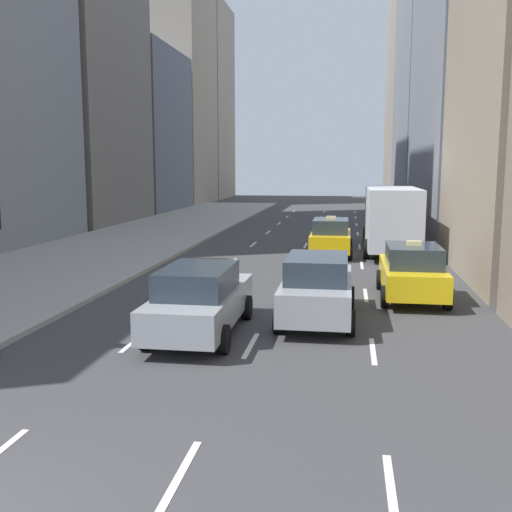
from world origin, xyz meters
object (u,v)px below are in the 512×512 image
object	(u,v)px
sedan_black_near	(200,299)
sedan_silver_behind	(317,287)
taxi_second	(412,271)
box_truck	(391,217)
taxi_lead	(331,237)

from	to	relation	value
sedan_black_near	sedan_silver_behind	distance (m)	3.32
taxi_second	sedan_silver_behind	world-z (taller)	taxi_second
taxi_second	box_truck	distance (m)	10.39
taxi_second	box_truck	xyz separation A→B (m)	(0.00, 10.36, 0.83)
sedan_black_near	sedan_silver_behind	world-z (taller)	sedan_silver_behind
sedan_silver_behind	box_truck	bearing A→B (deg)	78.25
sedan_black_near	taxi_lead	bearing A→B (deg)	78.56
sedan_silver_behind	box_truck	size ratio (longest dim) A/B	0.56
taxi_second	sedan_black_near	bearing A→B (deg)	-138.94
sedan_silver_behind	box_truck	xyz separation A→B (m)	(2.80, 13.46, 0.80)
taxi_lead	taxi_second	distance (m)	9.38
sedan_silver_behind	box_truck	distance (m)	13.77
taxi_lead	sedan_black_near	world-z (taller)	taxi_lead
sedan_black_near	box_truck	world-z (taller)	box_truck
sedan_silver_behind	box_truck	world-z (taller)	box_truck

